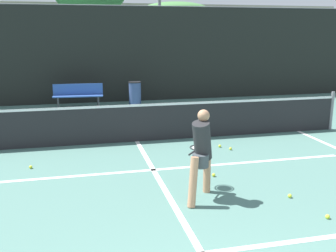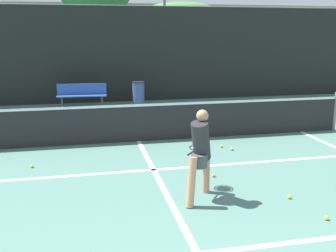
# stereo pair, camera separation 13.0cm
# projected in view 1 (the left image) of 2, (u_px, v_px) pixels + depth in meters

# --- Properties ---
(court_service_line) EXTENTS (8.25, 0.10, 0.01)m
(court_service_line) POSITION_uv_depth(u_px,v_px,m) (153.00, 170.00, 7.83)
(court_service_line) COLOR white
(court_service_line) RESTS_ON ground
(court_center_mark) EXTENTS (0.10, 5.27, 0.01)m
(court_center_mark) POSITION_uv_depth(u_px,v_px,m) (158.00, 178.00, 7.37)
(court_center_mark) COLOR white
(court_center_mark) RESTS_ON ground
(net) EXTENTS (11.09, 0.09, 1.07)m
(net) POSITION_uv_depth(u_px,v_px,m) (137.00, 122.00, 9.75)
(net) COLOR slate
(net) RESTS_ON ground
(fence_back) EXTENTS (24.00, 0.06, 3.65)m
(fence_back) POSITION_uv_depth(u_px,v_px,m) (112.00, 55.00, 15.02)
(fence_back) COLOR black
(fence_back) RESTS_ON ground
(player_practicing) EXTENTS (0.71, 1.14, 1.49)m
(player_practicing) POSITION_uv_depth(u_px,v_px,m) (201.00, 151.00, 6.35)
(player_practicing) COLOR tan
(player_practicing) RESTS_ON ground
(tennis_ball_scattered_0) EXTENTS (0.07, 0.07, 0.07)m
(tennis_ball_scattered_0) POSITION_uv_depth(u_px,v_px,m) (31.00, 167.00, 7.90)
(tennis_ball_scattered_0) COLOR #D1E033
(tennis_ball_scattered_0) RESTS_ON ground
(tennis_ball_scattered_1) EXTENTS (0.07, 0.07, 0.07)m
(tennis_ball_scattered_1) POSITION_uv_depth(u_px,v_px,m) (220.00, 146.00, 9.35)
(tennis_ball_scattered_1) COLOR #D1E033
(tennis_ball_scattered_1) RESTS_ON ground
(tennis_ball_scattered_2) EXTENTS (0.07, 0.07, 0.07)m
(tennis_ball_scattered_2) POSITION_uv_depth(u_px,v_px,m) (231.00, 149.00, 9.14)
(tennis_ball_scattered_2) COLOR #D1E033
(tennis_ball_scattered_2) RESTS_ON ground
(tennis_ball_scattered_3) EXTENTS (0.07, 0.07, 0.07)m
(tennis_ball_scattered_3) POSITION_uv_depth(u_px,v_px,m) (290.00, 196.00, 6.51)
(tennis_ball_scattered_3) COLOR #D1E033
(tennis_ball_scattered_3) RESTS_ON ground
(tennis_ball_scattered_4) EXTENTS (0.07, 0.07, 0.07)m
(tennis_ball_scattered_4) POSITION_uv_depth(u_px,v_px,m) (214.00, 175.00, 7.46)
(tennis_ball_scattered_4) COLOR #D1E033
(tennis_ball_scattered_4) RESTS_ON ground
(tennis_ball_scattered_6) EXTENTS (0.07, 0.07, 0.07)m
(tennis_ball_scattered_6) POSITION_uv_depth(u_px,v_px,m) (328.00, 217.00, 5.78)
(tennis_ball_scattered_6) COLOR #D1E033
(tennis_ball_scattered_6) RESTS_ON ground
(courtside_bench) EXTENTS (1.78, 0.49, 0.86)m
(courtside_bench) POSITION_uv_depth(u_px,v_px,m) (78.00, 95.00, 14.09)
(courtside_bench) COLOR #2D519E
(courtside_bench) RESTS_ON ground
(trash_bin) EXTENTS (0.47, 0.47, 0.89)m
(trash_bin) POSITION_uv_depth(u_px,v_px,m) (135.00, 93.00, 14.61)
(trash_bin) COLOR #384C7F
(trash_bin) RESTS_ON ground
(parked_car) EXTENTS (1.63, 4.57, 1.41)m
(parked_car) POSITION_uv_depth(u_px,v_px,m) (167.00, 77.00, 18.52)
(parked_car) COLOR silver
(parked_car) RESTS_ON ground
(tree_west) EXTENTS (4.01, 4.01, 4.44)m
(tree_west) POSITION_uv_depth(u_px,v_px,m) (175.00, 10.00, 23.93)
(tree_west) COLOR brown
(tree_west) RESTS_ON ground
(building_far) EXTENTS (36.00, 2.40, 4.54)m
(building_far) POSITION_uv_depth(u_px,v_px,m) (94.00, 38.00, 27.50)
(building_far) COLOR gray
(building_far) RESTS_ON ground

